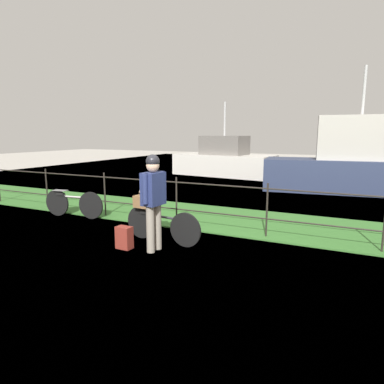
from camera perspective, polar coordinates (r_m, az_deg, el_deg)
The scene contains 12 objects.
ground_plane at distance 5.38m, azimuth -3.51°, elevation -12.22°, with size 60.00×60.00×0.00m, color #B2ADA3.
grass_strip at distance 7.99m, azimuth 7.07°, elevation -4.74°, with size 27.00×2.40×0.03m, color #38702D.
harbor_water at distance 15.28m, azimuth 16.31°, elevation 1.89°, with size 30.00×30.00×0.00m, color #426684.
iron_fence at distance 6.96m, azimuth 4.60°, elevation -1.65°, with size 18.04×0.04×1.09m.
bicycle_main at distance 6.35m, azimuth -5.22°, elevation -5.55°, with size 1.65×0.23×0.63m.
wooden_crate at distance 6.48m, azimuth -7.94°, elevation -1.58°, with size 0.38×0.30×0.23m, color brown.
terrier_dog at distance 6.43m, azimuth -7.80°, elevation 0.06°, with size 0.32×0.16×0.18m.
cyclist_person at distance 5.76m, azimuth -6.59°, elevation -0.39°, with size 0.29×0.54×1.68m.
backpack_on_paving at distance 6.13m, azimuth -11.44°, elevation -7.60°, with size 0.28×0.18×0.40m, color maroon.
bicycle_parked at distance 8.70m, azimuth -19.56°, elevation -1.81°, with size 1.63×0.26×0.65m.
moored_boat_near at distance 12.87m, azimuth 26.35°, elevation 4.08°, with size 6.33×2.35×4.23m.
moored_boat_mid at distance 16.55m, azimuth 5.47°, elevation 5.32°, with size 5.01×2.56×3.52m.
Camera 1 is at (2.45, -4.34, 2.02)m, focal length 31.38 mm.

